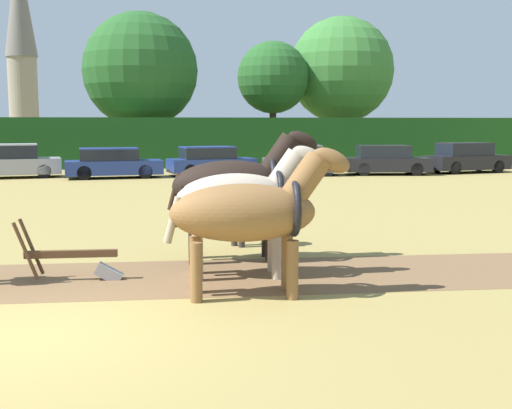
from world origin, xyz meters
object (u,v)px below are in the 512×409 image
Objects in this scene: parked_car_right at (300,161)px; parked_car_far_right at (386,160)px; tree_center_right at (273,78)px; parked_car_center at (112,163)px; tree_right at (341,70)px; draft_horse_trail_left at (237,185)px; draft_horse_lead_left at (251,212)px; parked_car_end_right at (466,158)px; plow at (80,261)px; tree_center at (140,70)px; parked_car_center_right at (210,161)px; draft_horse_lead_right at (242,200)px; farmer_beside_team at (238,196)px; church_spire at (21,42)px; parked_car_center_left at (13,162)px.

parked_car_far_right is (4.36, -0.20, -0.01)m from parked_car_right.
tree_center_right is 14.86m from parked_car_center.
tree_right is 3.34× the size of draft_horse_trail_left.
parked_car_center is at bearing 101.49° from draft_horse_lead_left.
draft_horse_lead_left is (-11.27, -33.45, -4.86)m from tree_right.
parked_car_right is 9.00m from parked_car_end_right.
tree_right is 13.16m from parked_car_far_right.
draft_horse_lead_left reaches higher than plow.
tree_center is 11.15m from parked_car_center.
parked_car_end_right is at bearing -14.24° from parked_car_center_right.
draft_horse_lead_left reaches higher than parked_car_center_right.
tree_center is 31.84m from draft_horse_lead_left.
draft_horse_lead_right is 0.58× the size of parked_car_end_right.
tree_center is at bearing -177.04° from tree_center_right.
tree_center_right is 32.18m from plow.
parked_car_end_right reaches higher than parked_car_right.
draft_horse_lead_left is 0.65× the size of parked_car_far_right.
tree_center is at bearing 96.53° from draft_horse_lead_left.
tree_right is 35.63m from draft_horse_lead_left.
parked_car_right is at bearing 76.23° from draft_horse_trail_left.
parked_car_center_right is 4.49m from parked_car_right.
parked_car_right is at bearing 38.50° from farmer_beside_team.
parked_car_far_right is (8.77, -1.07, 0.02)m from parked_car_center_right.
tree_right reaches higher than parked_car_center_right.
church_spire is 4.46× the size of parked_car_far_right.
draft_horse_trail_left is at bearing -105.54° from parked_car_center_right.
parked_car_center_right is 1.03× the size of parked_car_far_right.
parked_car_center_right is at bearing 89.20° from draft_horse_lead_left.
parked_car_center_left reaches higher than parked_car_center_right.
church_spire reaches higher than parked_car_center_right.
parked_car_end_right is at bearing 14.76° from parked_car_far_right.
parked_car_center is 4.83m from parked_car_center_right.
parked_car_center_left reaches higher than parked_car_right.
parked_car_right is at bearing -115.12° from tree_right.
tree_center reaches higher than plow.
parked_car_end_right is (14.71, 20.79, -0.56)m from draft_horse_lead_right.
draft_horse_trail_left is at bearing 89.61° from draft_horse_lead_right.
draft_horse_lead_right is (-11.22, -32.18, -4.83)m from tree_right.
draft_horse_lead_left is at bearing -105.44° from parked_car_center_right.
draft_horse_trail_left is (-6.15, -29.33, -4.03)m from tree_center_right.
tree_center reaches higher than draft_horse_lead_left.
farmer_beside_team is at bearing -76.59° from parked_car_center_left.
draft_horse_lead_left is at bearing -88.02° from parked_car_center.
tree_right is 14.05m from parked_car_right.
church_spire is 6.81× the size of draft_horse_trail_left.
tree_center is 5.18× the size of farmer_beside_team.
parked_car_end_right is (4.63, 0.55, 0.04)m from parked_car_far_right.
plow is at bearing -86.48° from parked_car_center_left.
draft_horse_trail_left reaches higher than parked_car_end_right.
parked_car_end_right is at bearing -11.94° from parked_car_center_left.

